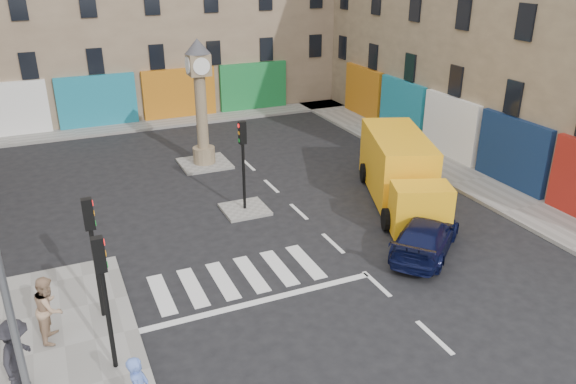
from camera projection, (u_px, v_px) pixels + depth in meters
ground at (394, 300)px, 17.29m from camera, size 120.00×120.00×0.00m
sidewalk_right at (427, 159)px, 28.90m from camera, size 2.60×30.00×0.15m
sidewalk_far at (136, 126)px, 34.45m from camera, size 32.00×2.40×0.15m
island_near at (245, 209)px, 23.25m from camera, size 1.80×1.80×0.12m
island_far at (205, 163)px, 28.30m from camera, size 2.40×2.40×0.12m
traffic_light_left_near at (103, 283)px, 13.35m from camera, size 0.28×0.22×3.70m
traffic_light_left_far at (92, 240)px, 15.36m from camera, size 0.28×0.22×3.70m
traffic_light_island at (243, 152)px, 22.26m from camera, size 0.28×0.22×3.70m
clock_pillar at (200, 95)px, 26.92m from camera, size 1.20×1.20×6.10m
navy_sedan at (426, 236)px, 19.83m from camera, size 4.50×4.21×1.28m
yellow_van at (400, 171)px, 23.79m from camera, size 4.71×7.71×2.70m
pedestrian_tan at (49, 308)px, 15.02m from camera, size 0.90×1.06×1.90m
pedestrian_dark at (17, 356)px, 13.20m from camera, size 1.06×1.42×1.96m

